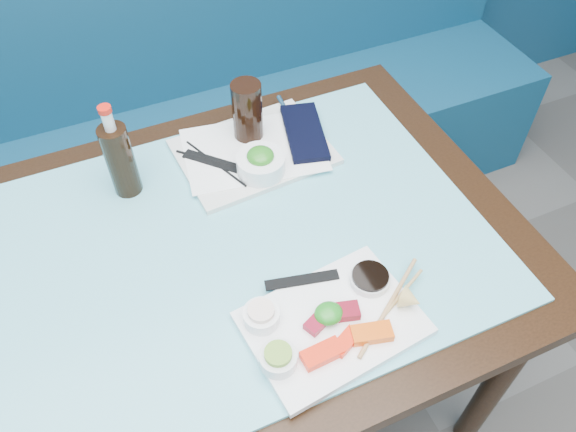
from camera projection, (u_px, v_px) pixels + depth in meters
name	position (u px, v px, depth m)	size (l,w,h in m)	color
booth_bench	(135.00, 144.00, 1.95)	(3.00, 0.56, 1.17)	navy
dining_table	(200.00, 282.00, 1.22)	(1.40, 0.90, 0.75)	black
glass_top	(195.00, 258.00, 1.16)	(1.22, 0.76, 0.01)	#67BFCE
sashimi_plate	(333.00, 323.00, 1.04)	(0.31, 0.22, 0.02)	white
salmon_left	(322.00, 354.00, 0.99)	(0.07, 0.04, 0.02)	#FF260A
salmon_mid	(346.00, 342.00, 1.00)	(0.06, 0.03, 0.01)	#FF270A
salmon_right	(372.00, 333.00, 1.01)	(0.07, 0.04, 0.02)	#EF5209
tuna_left	(317.00, 322.00, 1.03)	(0.05, 0.03, 0.02)	maroon
tuna_right	(344.00, 312.00, 1.04)	(0.06, 0.03, 0.02)	maroon
seaweed_garnish	(329.00, 314.00, 1.03)	(0.05, 0.05, 0.03)	#1F7F1D
ramekin_wasabi	(278.00, 359.00, 0.97)	(0.07, 0.07, 0.03)	white
wasabi_fill	(278.00, 354.00, 0.96)	(0.05, 0.05, 0.01)	#76AA36
ramekin_ginger	(261.00, 316.00, 1.03)	(0.07, 0.07, 0.03)	white
ginger_fill	(261.00, 311.00, 1.01)	(0.05, 0.05, 0.01)	#FFE2D1
soy_dish	(370.00, 279.00, 1.09)	(0.08, 0.08, 0.02)	silver
soy_fill	(370.00, 276.00, 1.08)	(0.07, 0.07, 0.01)	black
lemon_wedge	(411.00, 300.00, 1.04)	(0.05, 0.05, 0.04)	#ECC970
chopstick_sleeve	(302.00, 280.00, 1.10)	(0.15, 0.02, 0.00)	black
wooden_chopstick_a	(389.00, 306.00, 1.05)	(0.01, 0.01, 0.25)	tan
wooden_chopstick_b	(393.00, 304.00, 1.06)	(0.01, 0.01, 0.20)	tan
serving_tray	(253.00, 152.00, 1.35)	(0.35, 0.26, 0.01)	silver
paper_placemat	(253.00, 150.00, 1.35)	(0.33, 0.23, 0.00)	white
seaweed_bowl	(261.00, 164.00, 1.28)	(0.11, 0.11, 0.05)	white
seaweed_salad	(260.00, 156.00, 1.26)	(0.06, 0.06, 0.03)	#287C1C
cola_glass	(247.00, 111.00, 1.32)	(0.07, 0.07, 0.15)	black
navy_pouch	(304.00, 132.00, 1.38)	(0.09, 0.21, 0.02)	black
fork	(285.00, 109.00, 1.44)	(0.01, 0.01, 0.10)	white
black_chopstick_a	(216.00, 163.00, 1.31)	(0.01, 0.01, 0.21)	black
black_chopstick_b	(219.00, 162.00, 1.31)	(0.01, 0.01, 0.22)	black
tray_sleeve	(217.00, 163.00, 1.31)	(0.03, 0.17, 0.00)	black
cola_bottle_body	(121.00, 161.00, 1.21)	(0.06, 0.06, 0.18)	black
cola_bottle_neck	(108.00, 121.00, 1.13)	(0.02, 0.02, 0.05)	white
cola_bottle_cap	(105.00, 109.00, 1.11)	(0.03, 0.03, 0.01)	red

